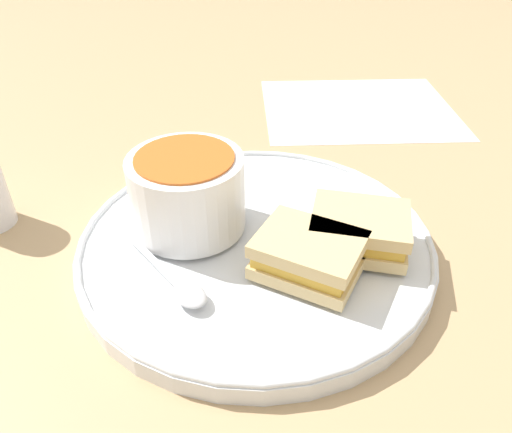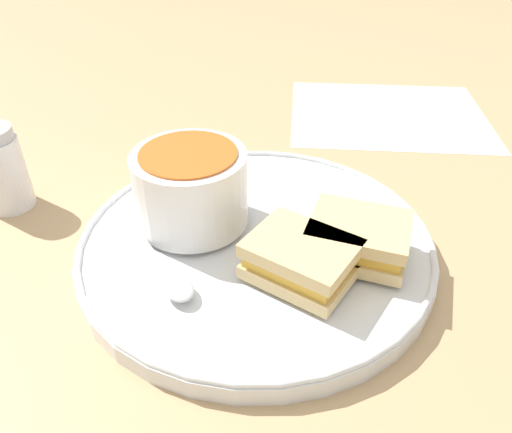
{
  "view_description": "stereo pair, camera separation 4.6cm",
  "coord_description": "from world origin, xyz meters",
  "px_view_note": "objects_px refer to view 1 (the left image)",
  "views": [
    {
      "loc": [
        -0.37,
        0.01,
        0.31
      ],
      "look_at": [
        0.0,
        0.0,
        0.04
      ],
      "focal_mm": 35.0,
      "sensor_mm": 36.0,
      "label": 1
    },
    {
      "loc": [
        -0.37,
        -0.03,
        0.31
      ],
      "look_at": [
        0.0,
        0.0,
        0.04
      ],
      "focal_mm": 35.0,
      "sensor_mm": 36.0,
      "label": 2
    }
  ],
  "objects_px": {
    "soup_bowl": "(187,192)",
    "sandwich_half_far": "(359,230)",
    "sandwich_half_near": "(308,255)",
    "spoon": "(183,289)"
  },
  "relations": [
    {
      "from": "soup_bowl",
      "to": "spoon",
      "type": "xyz_separation_m",
      "value": [
        -0.09,
        -0.0,
        -0.03
      ]
    },
    {
      "from": "spoon",
      "to": "sandwich_half_far",
      "type": "relative_size",
      "value": 1.03
    },
    {
      "from": "spoon",
      "to": "sandwich_half_near",
      "type": "distance_m",
      "value": 0.11
    },
    {
      "from": "soup_bowl",
      "to": "sandwich_half_far",
      "type": "height_order",
      "value": "soup_bowl"
    },
    {
      "from": "spoon",
      "to": "sandwich_half_near",
      "type": "xyz_separation_m",
      "value": [
        0.02,
        -0.1,
        0.01
      ]
    },
    {
      "from": "soup_bowl",
      "to": "sandwich_half_near",
      "type": "relative_size",
      "value": 1.0
    },
    {
      "from": "spoon",
      "to": "sandwich_half_far",
      "type": "distance_m",
      "value": 0.16
    },
    {
      "from": "sandwich_half_far",
      "to": "sandwich_half_near",
      "type": "bearing_deg",
      "value": 123.45
    },
    {
      "from": "sandwich_half_near",
      "to": "soup_bowl",
      "type": "bearing_deg",
      "value": 56.3
    },
    {
      "from": "soup_bowl",
      "to": "sandwich_half_near",
      "type": "xyz_separation_m",
      "value": [
        -0.07,
        -0.11,
        -0.02
      ]
    }
  ]
}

